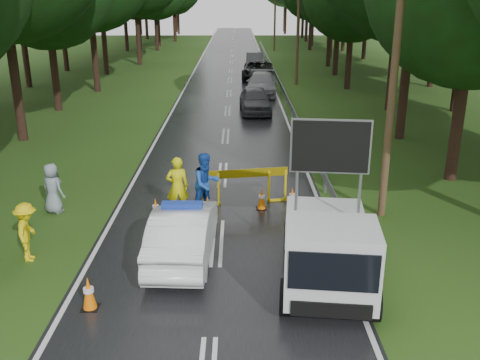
{
  "coord_description": "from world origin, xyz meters",
  "views": [
    {
      "loc": [
        0.57,
        -13.83,
        6.74
      ],
      "look_at": [
        0.66,
        1.7,
        1.3
      ],
      "focal_mm": 40.0,
      "sensor_mm": 36.0,
      "label": 1
    }
  ],
  "objects_px": {
    "police_sedan": "(183,233)",
    "queue_car_second": "(262,84)",
    "work_truck": "(328,247)",
    "civilian": "(206,184)",
    "queue_car_third": "(258,70)",
    "officer": "(177,187)",
    "queue_car_first": "(255,100)",
    "barrier": "(244,178)",
    "queue_car_fourth": "(255,61)"
  },
  "relations": [
    {
      "from": "police_sedan",
      "to": "queue_car_second",
      "type": "distance_m",
      "value": 24.75
    },
    {
      "from": "queue_car_second",
      "to": "queue_car_fourth",
      "type": "relative_size",
      "value": 1.13
    },
    {
      "from": "queue_car_third",
      "to": "police_sedan",
      "type": "bearing_deg",
      "value": -91.93
    },
    {
      "from": "queue_car_second",
      "to": "queue_car_first",
      "type": "bearing_deg",
      "value": -91.81
    },
    {
      "from": "work_truck",
      "to": "queue_car_fourth",
      "type": "relative_size",
      "value": 1.1
    },
    {
      "from": "civilian",
      "to": "queue_car_third",
      "type": "xyz_separation_m",
      "value": [
        2.71,
        28.61,
        -0.26
      ]
    },
    {
      "from": "officer",
      "to": "queue_car_fourth",
      "type": "height_order",
      "value": "officer"
    },
    {
      "from": "barrier",
      "to": "queue_car_fourth",
      "type": "relative_size",
      "value": 0.65
    },
    {
      "from": "officer",
      "to": "civilian",
      "type": "xyz_separation_m",
      "value": [
        0.9,
        0.2,
        0.03
      ]
    },
    {
      "from": "police_sedan",
      "to": "queue_car_fourth",
      "type": "relative_size",
      "value": 0.97
    },
    {
      "from": "civilian",
      "to": "queue_car_second",
      "type": "height_order",
      "value": "civilian"
    },
    {
      "from": "barrier",
      "to": "queue_car_third",
      "type": "bearing_deg",
      "value": 77.55
    },
    {
      "from": "officer",
      "to": "work_truck",
      "type": "bearing_deg",
      "value": 121.24
    },
    {
      "from": "civilian",
      "to": "queue_car_first",
      "type": "distance_m",
      "value": 15.61
    },
    {
      "from": "police_sedan",
      "to": "queue_car_fourth",
      "type": "height_order",
      "value": "police_sedan"
    },
    {
      "from": "work_truck",
      "to": "queue_car_third",
      "type": "xyz_separation_m",
      "value": [
        -0.44,
        33.19,
        -0.29
      ]
    },
    {
      "from": "police_sedan",
      "to": "queue_car_second",
      "type": "xyz_separation_m",
      "value": [
        3.17,
        24.54,
        0.03
      ]
    },
    {
      "from": "queue_car_first",
      "to": "police_sedan",
      "type": "bearing_deg",
      "value": -100.11
    },
    {
      "from": "work_truck",
      "to": "queue_car_first",
      "type": "xyz_separation_m",
      "value": [
        -1.09,
        20.05,
        -0.28
      ]
    },
    {
      "from": "civilian",
      "to": "queue_car_third",
      "type": "relative_size",
      "value": 0.38
    },
    {
      "from": "police_sedan",
      "to": "officer",
      "type": "bearing_deg",
      "value": -78.93
    },
    {
      "from": "barrier",
      "to": "queue_car_second",
      "type": "distance_m",
      "value": 20.74
    },
    {
      "from": "civilian",
      "to": "queue_car_first",
      "type": "xyz_separation_m",
      "value": [
        2.06,
        15.48,
        -0.25
      ]
    },
    {
      "from": "officer",
      "to": "queue_car_second",
      "type": "bearing_deg",
      "value": -111.03
    },
    {
      "from": "work_truck",
      "to": "queue_car_second",
      "type": "height_order",
      "value": "work_truck"
    },
    {
      "from": "officer",
      "to": "queue_car_first",
      "type": "bearing_deg",
      "value": -112.25
    },
    {
      "from": "barrier",
      "to": "queue_car_second",
      "type": "xyz_separation_m",
      "value": [
        1.5,
        20.68,
        -0.18
      ]
    },
    {
      "from": "work_truck",
      "to": "civilian",
      "type": "distance_m",
      "value": 5.55
    },
    {
      "from": "police_sedan",
      "to": "civilian",
      "type": "bearing_deg",
      "value": -96.16
    },
    {
      "from": "queue_car_first",
      "to": "queue_car_fourth",
      "type": "xyz_separation_m",
      "value": [
        0.6,
        19.36,
        -0.0
      ]
    },
    {
      "from": "officer",
      "to": "queue_car_first",
      "type": "xyz_separation_m",
      "value": [
        2.96,
        15.68,
        -0.23
      ]
    },
    {
      "from": "queue_car_fourth",
      "to": "queue_car_first",
      "type": "bearing_deg",
      "value": -89.6
    },
    {
      "from": "police_sedan",
      "to": "civilian",
      "type": "xyz_separation_m",
      "value": [
        0.45,
        3.07,
        0.29
      ]
    },
    {
      "from": "police_sedan",
      "to": "queue_car_second",
      "type": "bearing_deg",
      "value": -95.09
    },
    {
      "from": "civilian",
      "to": "queue_car_third",
      "type": "distance_m",
      "value": 28.74
    },
    {
      "from": "work_truck",
      "to": "queue_car_third",
      "type": "relative_size",
      "value": 0.93
    },
    {
      "from": "police_sedan",
      "to": "barrier",
      "type": "height_order",
      "value": "police_sedan"
    },
    {
      "from": "police_sedan",
      "to": "queue_car_third",
      "type": "relative_size",
      "value": 0.82
    },
    {
      "from": "queue_car_fourth",
      "to": "queue_car_third",
      "type": "bearing_deg",
      "value": -87.37
    },
    {
      "from": "queue_car_third",
      "to": "queue_car_fourth",
      "type": "distance_m",
      "value": 6.22
    },
    {
      "from": "barrier",
      "to": "officer",
      "type": "distance_m",
      "value": 2.34
    },
    {
      "from": "officer",
      "to": "queue_car_first",
      "type": "relative_size",
      "value": 0.44
    },
    {
      "from": "queue_car_third",
      "to": "queue_car_second",
      "type": "bearing_deg",
      "value": -86.17
    },
    {
      "from": "civilian",
      "to": "queue_car_fourth",
      "type": "xyz_separation_m",
      "value": [
        2.66,
        34.83,
        -0.26
      ]
    },
    {
      "from": "work_truck",
      "to": "queue_car_fourth",
      "type": "height_order",
      "value": "work_truck"
    },
    {
      "from": "work_truck",
      "to": "officer",
      "type": "relative_size",
      "value": 2.56
    },
    {
      "from": "police_sedan",
      "to": "barrier",
      "type": "distance_m",
      "value": 4.21
    },
    {
      "from": "barrier",
      "to": "queue_car_third",
      "type": "distance_m",
      "value": 27.86
    },
    {
      "from": "barrier",
      "to": "work_truck",
      "type": "bearing_deg",
      "value": -79.54
    },
    {
      "from": "civilian",
      "to": "queue_car_fourth",
      "type": "height_order",
      "value": "civilian"
    }
  ]
}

